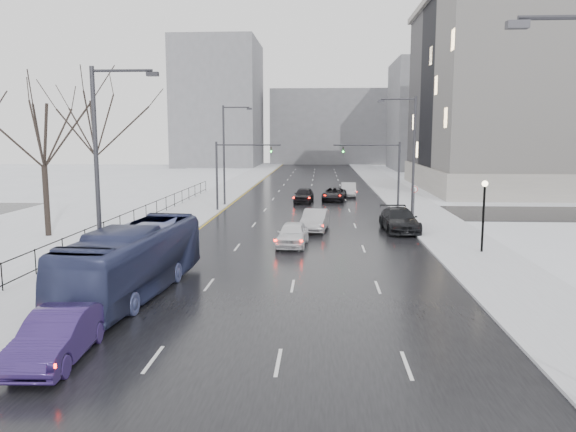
% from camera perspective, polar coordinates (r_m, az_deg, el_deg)
% --- Properties ---
extents(road, '(16.00, 150.00, 0.04)m').
position_cam_1_polar(road, '(64.15, 2.19, 1.89)').
color(road, black).
rests_on(road, ground).
extents(cross_road, '(130.00, 10.00, 0.04)m').
position_cam_1_polar(cross_road, '(52.24, 1.92, 0.43)').
color(cross_road, black).
rests_on(cross_road, ground).
extents(sidewalk_left, '(5.00, 150.00, 0.16)m').
position_cam_1_polar(sidewalk_left, '(65.21, -7.08, 1.99)').
color(sidewalk_left, silver).
rests_on(sidewalk_left, ground).
extents(sidewalk_right, '(5.00, 150.00, 0.16)m').
position_cam_1_polar(sidewalk_right, '(64.79, 11.52, 1.85)').
color(sidewalk_right, silver).
rests_on(sidewalk_right, ground).
extents(park_strip, '(14.00, 150.00, 0.12)m').
position_cam_1_polar(park_strip, '(67.57, -15.03, 1.97)').
color(park_strip, white).
rests_on(park_strip, ground).
extents(tree_park_d, '(8.75, 8.75, 12.50)m').
position_cam_1_polar(tree_park_d, '(42.89, -23.14, -1.98)').
color(tree_park_d, black).
rests_on(tree_park_d, ground).
extents(tree_park_e, '(9.45, 9.45, 13.50)m').
position_cam_1_polar(tree_park_e, '(52.06, -18.66, -0.05)').
color(tree_park_e, black).
rests_on(tree_park_e, ground).
extents(iron_fence, '(0.06, 70.00, 1.30)m').
position_cam_1_polar(iron_fence, '(37.17, -19.31, -1.85)').
color(iron_fence, black).
rests_on(iron_fence, sidewalk_left).
extents(streetlight_r_mid, '(2.95, 0.25, 10.00)m').
position_cam_1_polar(streetlight_r_mid, '(44.30, 12.36, 6.11)').
color(streetlight_r_mid, '#2D2D33').
rests_on(streetlight_r_mid, ground).
extents(streetlight_l_near, '(2.95, 0.25, 10.00)m').
position_cam_1_polar(streetlight_l_near, '(25.60, -18.38, 4.45)').
color(streetlight_l_near, '#2D2D33').
rests_on(streetlight_l_near, ground).
extents(streetlight_l_far, '(2.95, 0.25, 10.00)m').
position_cam_1_polar(streetlight_l_far, '(56.56, -6.31, 6.68)').
color(streetlight_l_far, '#2D2D33').
rests_on(streetlight_l_far, ground).
extents(lamppost_r_mid, '(0.36, 0.36, 4.28)m').
position_cam_1_polar(lamppost_r_mid, '(35.36, 19.28, 0.99)').
color(lamppost_r_mid, black).
rests_on(lamppost_r_mid, sidewalk_right).
extents(mast_signal_right, '(6.10, 0.33, 6.50)m').
position_cam_1_polar(mast_signal_right, '(52.18, 10.04, 4.81)').
color(mast_signal_right, '#2D2D33').
rests_on(mast_signal_right, ground).
extents(mast_signal_left, '(6.10, 0.33, 6.50)m').
position_cam_1_polar(mast_signal_left, '(52.54, -6.10, 4.91)').
color(mast_signal_left, '#2D2D33').
rests_on(mast_signal_left, ground).
extents(no_uturn_sign, '(0.60, 0.06, 2.70)m').
position_cam_1_polar(no_uturn_sign, '(48.63, 12.72, 2.36)').
color(no_uturn_sign, '#2D2D33').
rests_on(no_uturn_sign, sidewalk_right).
extents(bldg_far_right, '(24.00, 20.00, 22.00)m').
position_cam_1_polar(bldg_far_right, '(121.77, 16.28, 9.76)').
color(bldg_far_right, slate).
rests_on(bldg_far_right, ground).
extents(bldg_far_left, '(18.00, 22.00, 28.00)m').
position_cam_1_polar(bldg_far_left, '(131.01, -7.01, 11.21)').
color(bldg_far_left, slate).
rests_on(bldg_far_left, ground).
extents(bldg_far_center, '(30.00, 18.00, 18.00)m').
position_cam_1_polar(bldg_far_center, '(143.78, 4.50, 8.98)').
color(bldg_far_center, slate).
rests_on(bldg_far_center, ground).
extents(sedan_left_near, '(1.93, 4.92, 1.59)m').
position_cam_1_polar(sedan_left_near, '(19.53, -22.34, -11.18)').
color(sedan_left_near, '#2D1D57').
rests_on(sedan_left_near, road).
extents(bus, '(3.55, 11.35, 3.11)m').
position_cam_1_polar(bus, '(26.02, -15.35, -4.32)').
color(bus, navy).
rests_on(bus, road).
extents(sedan_center_near, '(2.13, 4.66, 1.55)m').
position_cam_1_polar(sedan_center_near, '(36.01, 0.46, -1.84)').
color(sedan_center_near, white).
rests_on(sedan_center_near, road).
extents(sedan_right_near, '(2.27, 5.00, 1.59)m').
position_cam_1_polar(sedan_right_near, '(41.77, 2.79, -0.42)').
color(sedan_right_near, '#9A999D').
rests_on(sedan_right_near, road).
extents(sedan_right_cross, '(2.95, 5.33, 1.41)m').
position_cam_1_polar(sedan_right_cross, '(61.04, 4.72, 2.23)').
color(sedan_right_cross, black).
rests_on(sedan_right_cross, road).
extents(sedan_right_far, '(2.74, 5.98, 1.69)m').
position_cam_1_polar(sedan_right_far, '(42.35, 11.26, -0.38)').
color(sedan_right_far, black).
rests_on(sedan_right_far, road).
extents(sedan_center_far, '(2.22, 4.78, 1.58)m').
position_cam_1_polar(sedan_center_far, '(59.17, 1.61, 2.15)').
color(sedan_center_far, black).
rests_on(sedan_center_far, road).
extents(sedan_right_distant, '(1.79, 4.84, 1.58)m').
position_cam_1_polar(sedan_right_distant, '(65.40, 6.17, 2.68)').
color(sedan_right_distant, '#A0A0A4').
rests_on(sedan_right_distant, road).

